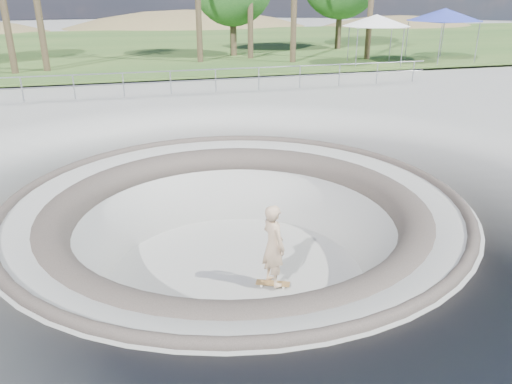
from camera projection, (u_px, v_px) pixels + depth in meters
ground at (236, 199)px, 11.26m from camera, size 180.00×180.00×0.00m
skate_bowl at (237, 269)px, 11.94m from camera, size 14.00×14.00×4.10m
grass_strip at (140, 45)px, 41.54m from camera, size 180.00×36.00×0.12m
distant_hills at (162, 85)px, 65.88m from camera, size 103.20×45.00×28.60m
safety_railing at (171, 82)px, 21.72m from camera, size 25.00×0.06×1.03m
skateboard at (273, 283)px, 11.38m from camera, size 0.79×0.52×0.08m
skater at (273, 245)px, 11.02m from camera, size 0.64×0.80×1.92m
canopy_white at (376, 21)px, 29.58m from camera, size 5.43×5.43×2.85m
canopy_blue at (445, 15)px, 30.65m from camera, size 6.19×6.19×3.16m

